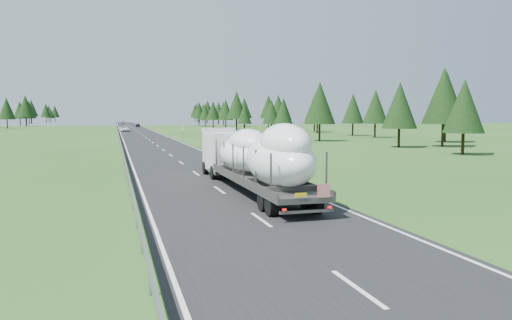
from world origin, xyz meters
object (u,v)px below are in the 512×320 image
object	(u,v)px
distant_van	(124,129)
distant_car_dark	(138,125)
boat_truck	(252,155)
distant_car_blue	(123,122)
highway_sign	(183,129)

from	to	relation	value
distant_van	distant_car_dark	world-z (taller)	distant_van
boat_truck	distant_van	xyz separation A→B (m)	(-5.19, 112.23, -1.46)
boat_truck	distant_car_blue	xyz separation A→B (m)	(-3.49, 237.07, -1.42)
boat_truck	distant_van	bearing A→B (deg)	92.65
highway_sign	boat_truck	distance (m)	72.42
distant_van	highway_sign	bearing A→B (deg)	-74.44
highway_sign	distant_car_dark	size ratio (longest dim) A/B	0.65
boat_truck	distant_car_blue	bearing A→B (deg)	90.84
boat_truck	distant_car_dark	bearing A→B (deg)	89.72
boat_truck	distant_car_dark	distance (m)	165.21
highway_sign	distant_van	size ratio (longest dim) A/B	0.48
highway_sign	boat_truck	xyz separation A→B (m)	(-5.43, -72.21, 0.40)
distant_car_dark	distant_car_blue	world-z (taller)	distant_car_blue
highway_sign	distant_car_dark	bearing A→B (deg)	92.85
boat_truck	distant_car_dark	size ratio (longest dim) A/B	4.80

